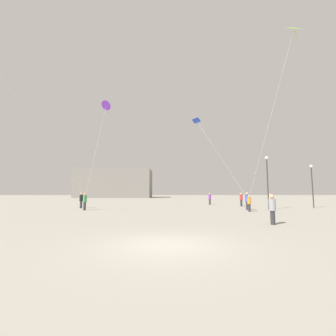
{
  "coord_description": "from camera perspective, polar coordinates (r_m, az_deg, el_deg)",
  "views": [
    {
      "loc": [
        0.04,
        -8.35,
        1.86
      ],
      "look_at": [
        0.0,
        15.06,
        4.36
      ],
      "focal_mm": 24.46,
      "sensor_mm": 36.0,
      "label": 1
    }
  ],
  "objects": [
    {
      "name": "ground_plane",
      "position": [
        8.56,
        -0.2,
        -18.64
      ],
      "size": [
        300.0,
        300.0,
        0.0
      ],
      "primitive_type": "plane",
      "color": "#9E9689"
    },
    {
      "name": "person_in_purple",
      "position": [
        35.32,
        10.47,
        -7.41
      ],
      "size": [
        0.39,
        0.39,
        1.79
      ],
      "rotation": [
        0.0,
        0.0,
        2.43
      ],
      "color": "#2D2D33",
      "rests_on": "ground_plane"
    },
    {
      "name": "person_in_orange",
      "position": [
        23.81,
        19.68,
        -8.09
      ],
      "size": [
        0.35,
        0.35,
        1.61
      ],
      "rotation": [
        0.0,
        0.0,
        3.27
      ],
      "color": "#2D2D33",
      "rests_on": "ground_plane"
    },
    {
      "name": "person_in_green",
      "position": [
        25.7,
        -19.93,
        -7.7
      ],
      "size": [
        0.39,
        0.39,
        1.78
      ],
      "rotation": [
        0.0,
        0.0,
        1.09
      ],
      "color": "#2D2D33",
      "rests_on": "ground_plane"
    },
    {
      "name": "kite_lime_delta",
      "position": [
        24.24,
        28.79,
        27.31
      ],
      "size": [
        3.18,
        5.39,
        14.3
      ],
      "color": "#8CD12D"
    },
    {
      "name": "building_left_hall",
      "position": [
        85.49,
        -12.79,
        -3.82
      ],
      "size": [
        25.77,
        15.43,
        10.04
      ],
      "color": "gray",
      "rests_on": "ground_plane"
    },
    {
      "name": "person_in_yellow",
      "position": [
        31.64,
        24.18,
        -7.22
      ],
      "size": [
        0.38,
        0.38,
        1.72
      ],
      "rotation": [
        0.0,
        0.0,
        4.46
      ],
      "color": "#2D2D33",
      "rests_on": "ground_plane"
    },
    {
      "name": "lamppost_west",
      "position": [
        32.89,
        32.33,
        -2.32
      ],
      "size": [
        0.36,
        0.36,
        5.22
      ],
      "color": "#2D2D30",
      "rests_on": "ground_plane"
    },
    {
      "name": "person_in_blue",
      "position": [
        26.0,
        19.22,
        -7.61
      ],
      "size": [
        0.4,
        0.4,
        1.86
      ],
      "rotation": [
        0.0,
        0.0,
        1.48
      ],
      "color": "#2D2D33",
      "rests_on": "ground_plane"
    },
    {
      "name": "person_in_red",
      "position": [
        32.37,
        17.88,
        -7.34
      ],
      "size": [
        0.39,
        0.39,
        1.8
      ],
      "rotation": [
        0.0,
        0.0,
        0.38
      ],
      "color": "#2D2D33",
      "rests_on": "ground_plane"
    },
    {
      "name": "kite_violet_diamond",
      "position": [
        26.67,
        -15.05,
        14.72
      ],
      "size": [
        2.66,
        1.14,
        10.5
      ],
      "color": "purple"
    },
    {
      "name": "kite_cobalt_delta",
      "position": [
        28.56,
        7.5,
        11.11
      ],
      "size": [
        5.56,
        3.05,
        9.55
      ],
      "color": "blue"
    },
    {
      "name": "person_in_grey",
      "position": [
        14.81,
        24.66,
        -9.04
      ],
      "size": [
        0.38,
        0.38,
        1.75
      ],
      "rotation": [
        0.0,
        0.0,
        6.26
      ],
      "color": "#2D2D33",
      "rests_on": "ground_plane"
    },
    {
      "name": "person_in_black",
      "position": [
        29.23,
        -20.71,
        -7.38
      ],
      "size": [
        0.4,
        0.4,
        1.83
      ],
      "rotation": [
        0.0,
        0.0,
        2.54
      ],
      "color": "#2D2D33",
      "rests_on": "ground_plane"
    },
    {
      "name": "lamppost_east",
      "position": [
        27.07,
        23.61,
        -1.46
      ],
      "size": [
        0.36,
        0.36,
        5.79
      ],
      "color": "#2D2D30",
      "rests_on": "ground_plane"
    }
  ]
}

